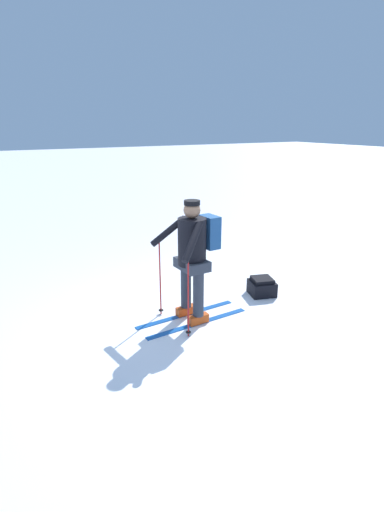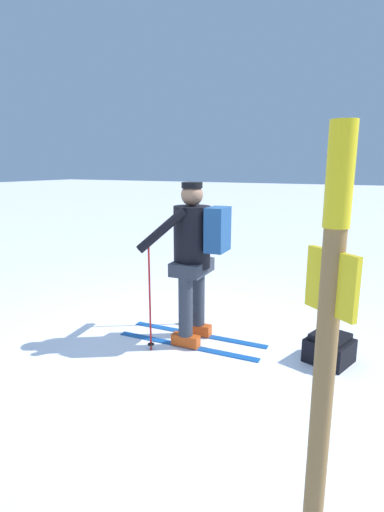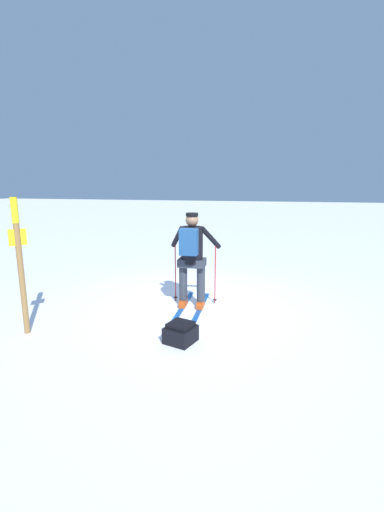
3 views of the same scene
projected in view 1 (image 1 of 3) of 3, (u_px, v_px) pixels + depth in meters
name	position (u px, v px, depth m)	size (l,w,h in m)	color
ground_plane	(185.00, 322.00, 5.66)	(80.00, 80.00, 0.00)	white
skier	(193.00, 252.00, 5.44)	(0.98, 1.64, 1.73)	#144C9E
dropped_backpack	(262.00, 287.00, 6.53)	(0.48, 0.49, 0.29)	black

